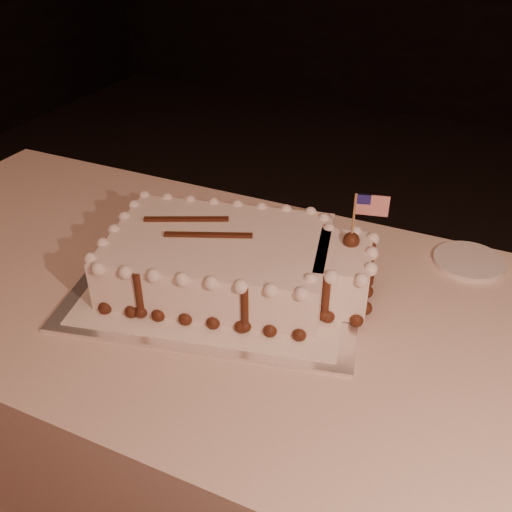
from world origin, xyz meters
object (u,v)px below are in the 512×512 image
at_px(cake_board, 220,282).
at_px(sheet_cake, 234,261).
at_px(banquet_table, 354,467).
at_px(side_plate, 469,261).

height_order(cake_board, sheet_cake, sheet_cake).
height_order(banquet_table, side_plate, side_plate).
xyz_separation_m(cake_board, sheet_cake, (0.03, 0.01, 0.06)).
xyz_separation_m(sheet_cake, side_plate, (0.42, 0.28, -0.05)).
distance_m(sheet_cake, side_plate, 0.51).
distance_m(cake_board, sheet_cake, 0.06).
distance_m(banquet_table, sheet_cake, 0.53).
bearing_deg(side_plate, banquet_table, -111.26).
bearing_deg(banquet_table, cake_board, 175.41).
relative_size(banquet_table, sheet_cake, 4.33).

